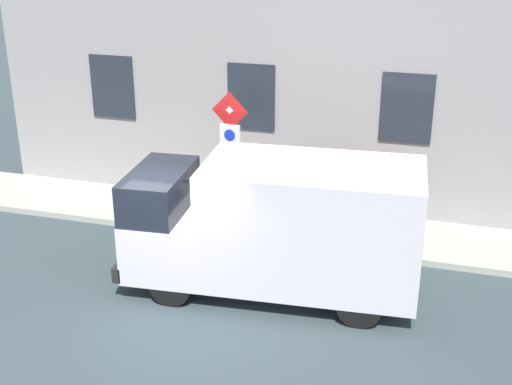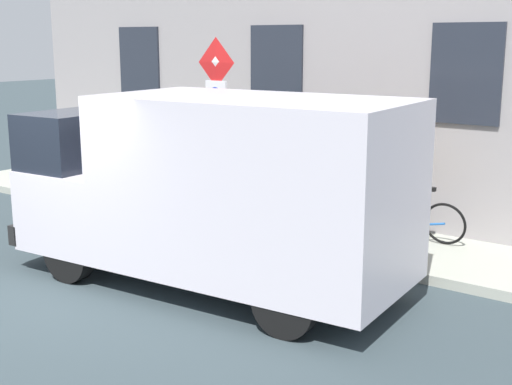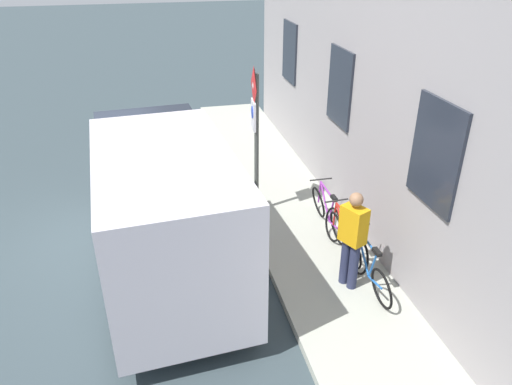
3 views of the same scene
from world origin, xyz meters
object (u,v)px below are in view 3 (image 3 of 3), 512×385
object	(u,v)px
bicycle_red	(345,237)
pedestrian	(352,237)
sign_post_stacked	(255,121)
delivery_van	(164,205)
bicycle_blue	(367,266)
bicycle_purple	(327,213)

from	to	relation	value
bicycle_red	pedestrian	bearing A→B (deg)	158.91
sign_post_stacked	delivery_van	xyz separation A→B (m)	(-1.91, -1.51, -0.79)
bicycle_blue	bicycle_purple	xyz separation A→B (m)	(0.00, 1.80, 0.00)
bicycle_blue	pedestrian	xyz separation A→B (m)	(-0.27, 0.08, 0.56)
bicycle_red	bicycle_blue	bearing A→B (deg)	177.27
bicycle_red	bicycle_purple	size ratio (longest dim) A/B	1.00
sign_post_stacked	bicycle_purple	distance (m)	2.28
bicycle_blue	bicycle_red	bearing A→B (deg)	-1.31
pedestrian	delivery_van	bearing A→B (deg)	-48.37
sign_post_stacked	bicycle_purple	size ratio (longest dim) A/B	1.72
bicycle_blue	bicycle_red	distance (m)	0.90
bicycle_blue	bicycle_purple	distance (m)	1.80
sign_post_stacked	bicycle_blue	size ratio (longest dim) A/B	1.72
delivery_van	bicycle_blue	distance (m)	3.50
delivery_van	bicycle_red	world-z (taller)	delivery_van
sign_post_stacked	delivery_van	distance (m)	2.56
bicycle_purple	pedestrian	size ratio (longest dim) A/B	0.99
bicycle_red	pedestrian	distance (m)	1.03
bicycle_purple	delivery_van	bearing A→B (deg)	98.52
sign_post_stacked	bicycle_red	bearing A→B (deg)	-57.90
sign_post_stacked	pedestrian	bearing A→B (deg)	-71.06
bicycle_blue	bicycle_purple	size ratio (longest dim) A/B	1.00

